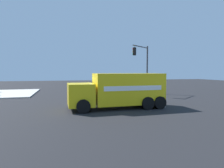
% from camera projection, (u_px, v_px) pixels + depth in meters
% --- Properties ---
extents(ground_plane, '(100.00, 100.00, 0.00)m').
position_uv_depth(ground_plane, '(106.00, 106.00, 16.24)').
color(ground_plane, black).
extents(delivery_truck, '(2.88, 7.65, 2.81)m').
position_uv_depth(delivery_truck, '(120.00, 90.00, 15.39)').
color(delivery_truck, yellow).
rests_on(delivery_truck, ground).
extents(traffic_light_primary, '(2.37, 3.06, 6.39)m').
position_uv_depth(traffic_light_primary, '(143.00, 63.00, 24.85)').
color(traffic_light_primary, '#38383D').
rests_on(traffic_light_primary, ground).
extents(pickup_black, '(2.42, 5.28, 1.38)m').
position_uv_depth(pickup_black, '(113.00, 86.00, 29.22)').
color(pickup_black, black).
rests_on(pickup_black, ground).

